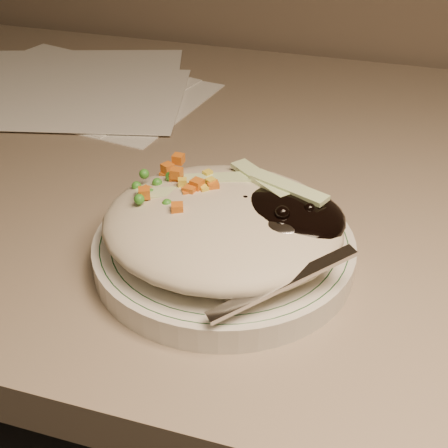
% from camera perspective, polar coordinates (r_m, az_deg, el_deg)
% --- Properties ---
extents(desk, '(1.40, 0.70, 0.74)m').
position_cam_1_polar(desk, '(0.77, 8.45, -8.30)').
color(desk, '#80705D').
rests_on(desk, ground).
extents(plate, '(0.21, 0.21, 0.02)m').
position_cam_1_polar(plate, '(0.51, 0.00, -2.41)').
color(plate, silver).
rests_on(plate, desk).
extents(plate_rim, '(0.20, 0.20, 0.00)m').
position_cam_1_polar(plate_rim, '(0.51, 0.00, -1.50)').
color(plate_rim, '#144723').
rests_on(plate_rim, plate).
extents(meal, '(0.20, 0.19, 0.05)m').
position_cam_1_polar(meal, '(0.49, 0.44, 0.41)').
color(meal, '#B9AD96').
rests_on(meal, plate).
extents(papers, '(0.39, 0.36, 0.00)m').
position_cam_1_polar(papers, '(0.88, -13.65, 12.08)').
color(papers, white).
rests_on(papers, desk).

